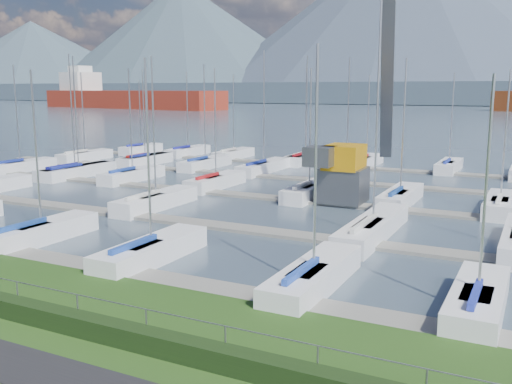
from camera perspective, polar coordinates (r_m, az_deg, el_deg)
The scene contains 8 objects.
path at distance 19.17m, azimuth -21.51°, elevation -16.16°, with size 160.00×2.00×0.04m, color black.
water at distance 274.62m, azimuth 24.21°, elevation 7.58°, with size 800.00×540.00×0.20m, color #3E4D5B.
hedge at distance 20.66m, azimuth -16.09°, elevation -12.83°, with size 80.00×0.70×0.70m, color black.
fence at distance 20.62m, azimuth -15.44°, elevation -10.30°, with size 0.04×0.04×80.00m, color gray.
docks at distance 43.12m, azimuth 8.41°, elevation -1.24°, with size 90.00×41.60×0.25m.
crane at distance 43.96m, azimuth 9.97°, elevation 6.24°, with size 5.68×13.22×22.35m.
cargo_ship_west at distance 266.47m, azimuth -13.11°, elevation 9.01°, with size 98.94×32.89×21.50m.
sailboat_fleet at distance 46.06m, azimuth 6.93°, elevation 6.52°, with size 75.86×48.77×13.75m.
Camera 1 is at (13.19, -14.16, 8.32)m, focal length 40.00 mm.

